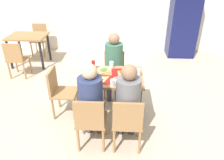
{
  "coord_description": "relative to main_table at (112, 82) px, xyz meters",
  "views": [
    {
      "loc": [
        0.16,
        -2.97,
        2.31
      ],
      "look_at": [
        0.0,
        0.0,
        0.68
      ],
      "focal_mm": 34.58,
      "sensor_mm": 36.0,
      "label": 1
    }
  ],
  "objects": [
    {
      "name": "plastic_cup_c",
      "position": [
        -0.39,
        0.05,
        0.17
      ],
      "size": [
        0.07,
        0.07,
        0.1
      ],
      "primitive_type": "cylinder",
      "color": "white",
      "rests_on": "main_table"
    },
    {
      "name": "pizza_slice_c",
      "position": [
        -0.15,
        0.17,
        0.14
      ],
      "size": [
        0.23,
        0.26,
        0.02
      ],
      "color": "tan",
      "rests_on": "paper_plate_center"
    },
    {
      "name": "foil_bundle",
      "position": [
        -0.41,
        -0.02,
        0.17
      ],
      "size": [
        0.1,
        0.1,
        0.1
      ],
      "primitive_type": "sphere",
      "color": "silver",
      "rests_on": "main_table"
    },
    {
      "name": "chair_far_side",
      "position": [
        0.0,
        0.75,
        -0.15
      ],
      "size": [
        0.4,
        0.4,
        0.83
      ],
      "color": "#9E7247",
      "rests_on": "ground_plane"
    },
    {
      "name": "chair_near_right",
      "position": [
        0.24,
        -0.75,
        -0.15
      ],
      "size": [
        0.4,
        0.4,
        0.83
      ],
      "color": "#9E7247",
      "rests_on": "ground_plane"
    },
    {
      "name": "chair_left_end",
      "position": [
        -0.87,
        0.0,
        -0.15
      ],
      "size": [
        0.4,
        0.4,
        0.83
      ],
      "color": "#9E7247",
      "rests_on": "ground_plane"
    },
    {
      "name": "tray_red_near",
      "position": [
        -0.17,
        -0.13,
        0.13
      ],
      "size": [
        0.39,
        0.31,
        0.02
      ],
      "primitive_type": "cube",
      "rotation": [
        0.0,
        0.0,
        -0.14
      ],
      "color": "#B21414",
      "rests_on": "main_table"
    },
    {
      "name": "person_in_brown_jacket",
      "position": [
        0.24,
        -0.61,
        0.1
      ],
      "size": [
        0.32,
        0.42,
        1.24
      ],
      "color": "#383842",
      "rests_on": "ground_plane"
    },
    {
      "name": "tray_red_far",
      "position": [
        0.17,
        0.11,
        0.13
      ],
      "size": [
        0.37,
        0.28,
        0.02
      ],
      "primitive_type": "cube",
      "rotation": [
        0.0,
        0.0,
        0.06
      ],
      "color": "#B21414",
      "rests_on": "main_table"
    },
    {
      "name": "pizza_slice_a",
      "position": [
        -0.17,
        -0.16,
        0.15
      ],
      "size": [
        0.27,
        0.26,
        0.02
      ],
      "color": "#DBAD60",
      "rests_on": "tray_red_near"
    },
    {
      "name": "background_chair_far",
      "position": [
        -2.17,
        2.73,
        -0.15
      ],
      "size": [
        0.4,
        0.4,
        0.83
      ],
      "color": "#9E7247",
      "rests_on": "ground_plane"
    },
    {
      "name": "person_far_side",
      "position": [
        -0.0,
        0.61,
        0.1
      ],
      "size": [
        0.32,
        0.42,
        1.24
      ],
      "color": "#383842",
      "rests_on": "ground_plane"
    },
    {
      "name": "soda_can",
      "position": [
        0.41,
        0.02,
        0.18
      ],
      "size": [
        0.07,
        0.07,
        0.12
      ],
      "primitive_type": "cylinder",
      "color": "#B7BCC6",
      "rests_on": "main_table"
    },
    {
      "name": "pizza_slice_b",
      "position": [
        0.16,
        0.09,
        0.15
      ],
      "size": [
        0.21,
        0.22,
        0.02
      ],
      "color": "tan",
      "rests_on": "tray_red_far"
    },
    {
      "name": "person_in_red",
      "position": [
        -0.24,
        -0.61,
        0.1
      ],
      "size": [
        0.32,
        0.42,
        1.24
      ],
      "color": "#383842",
      "rests_on": "ground_plane"
    },
    {
      "name": "condiment_bottle",
      "position": [
        -0.31,
        0.2,
        0.2
      ],
      "size": [
        0.06,
        0.06,
        0.16
      ],
      "primitive_type": "cylinder",
      "color": "red",
      "rests_on": "main_table"
    },
    {
      "name": "background_chair_near",
      "position": [
        -2.17,
        1.26,
        -0.15
      ],
      "size": [
        0.4,
        0.4,
        0.83
      ],
      "color": "#9E7247",
      "rests_on": "ground_plane"
    },
    {
      "name": "paper_plate_near_edge",
      "position": [
        0.15,
        -0.2,
        0.12
      ],
      "size": [
        0.22,
        0.22,
        0.01
      ],
      "primitive_type": "cylinder",
      "color": "white",
      "rests_on": "main_table"
    },
    {
      "name": "plastic_cup_b",
      "position": [
        0.02,
        -0.31,
        0.17
      ],
      "size": [
        0.07,
        0.07,
        0.1
      ],
      "primitive_type": "cylinder",
      "color": "white",
      "rests_on": "main_table"
    },
    {
      "name": "chair_near_left",
      "position": [
        -0.24,
        -0.75,
        -0.15
      ],
      "size": [
        0.4,
        0.4,
        0.83
      ],
      "color": "#9E7247",
      "rests_on": "ground_plane"
    },
    {
      "name": "drink_fridge",
      "position": [
        1.74,
        2.85,
        0.31
      ],
      "size": [
        0.7,
        0.6,
        1.9
      ],
      "primitive_type": "cube",
      "color": "#14194C",
      "rests_on": "ground_plane"
    },
    {
      "name": "background_table",
      "position": [
        -2.17,
        2.0,
        -0.01
      ],
      "size": [
        0.9,
        0.7,
        0.76
      ],
      "color": "#9E7247",
      "rests_on": "ground_plane"
    },
    {
      "name": "paper_plate_center",
      "position": [
        -0.15,
        0.2,
        0.12
      ],
      "size": [
        0.22,
        0.22,
        0.01
      ],
      "primitive_type": "cylinder",
      "color": "white",
      "rests_on": "main_table"
    },
    {
      "name": "back_wall",
      "position": [
        0.0,
        3.2,
        0.76
      ],
      "size": [
        10.0,
        0.1,
        2.8
      ],
      "primitive_type": "cube",
      "color": "silver",
      "rests_on": "ground_plane"
    },
    {
      "name": "main_table",
      "position": [
        0.0,
        0.0,
        0.0
      ],
      "size": [
        0.97,
        0.73,
        0.76
      ],
      "color": "#9E7247",
      "rests_on": "ground_plane"
    },
    {
      "name": "plastic_cup_a",
      "position": [
        -0.02,
        0.31,
        0.17
      ],
      "size": [
        0.07,
        0.07,
        0.1
      ],
      "primitive_type": "cylinder",
      "color": "white",
      "rests_on": "main_table"
    },
    {
      "name": "ground_plane",
      "position": [
        0.0,
        0.0,
        -0.65
      ],
      "size": [
        10.0,
        10.0,
        0.02
      ],
      "primitive_type": "cube",
      "color": "#B7A893"
    }
  ]
}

